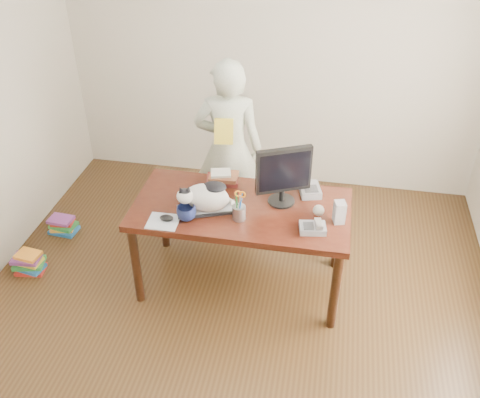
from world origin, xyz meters
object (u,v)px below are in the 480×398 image
(speaker, at_px, (339,212))
(person, at_px, (228,149))
(coffee_mug, at_px, (186,213))
(book_stack, at_px, (223,178))
(mouse, at_px, (166,218))
(desk, at_px, (243,216))
(phone, at_px, (313,227))
(baseball, at_px, (319,210))
(book_pile_a, at_px, (29,263))
(cat, at_px, (205,197))
(book_pile_b, at_px, (63,225))
(pen_cup, at_px, (239,211))
(keyboard, at_px, (207,209))
(calculator, at_px, (310,190))
(monitor, at_px, (284,173))

(speaker, bearing_deg, person, 124.50)
(coffee_mug, relative_size, book_stack, 0.51)
(mouse, bearing_deg, desk, 33.81)
(phone, relative_size, speaker, 1.20)
(baseball, relative_size, book_pile_a, 0.30)
(cat, xyz_separation_m, book_pile_b, (-1.47, 0.45, -0.80))
(pen_cup, bearing_deg, book_pile_a, -178.46)
(keyboard, distance_m, speaker, 0.95)
(mouse, relative_size, coffee_mug, 0.74)
(pen_cup, bearing_deg, phone, -4.51)
(desk, relative_size, phone, 8.02)
(baseball, distance_m, person, 1.11)
(mouse, distance_m, book_pile_b, 1.55)
(coffee_mug, height_order, book_pile_a, coffee_mug)
(keyboard, xyz_separation_m, mouse, (-0.25, -0.17, 0.01))
(cat, distance_m, calculator, 0.83)
(monitor, bearing_deg, pen_cup, -162.97)
(keyboard, height_order, pen_cup, pen_cup)
(baseball, bearing_deg, desk, 171.85)
(book_pile_a, bearing_deg, pen_cup, 1.54)
(cat, relative_size, baseball, 5.02)
(keyboard, height_order, book_pile_b, keyboard)
(coffee_mug, bearing_deg, phone, 2.06)
(monitor, xyz_separation_m, phone, (0.25, -0.29, -0.23))
(book_pile_a, distance_m, book_pile_b, 0.55)
(monitor, distance_m, calculator, 0.35)
(book_stack, bearing_deg, pen_cup, -71.41)
(desk, distance_m, mouse, 0.62)
(pen_cup, bearing_deg, keyboard, 167.35)
(coffee_mug, distance_m, baseball, 0.95)
(pen_cup, bearing_deg, mouse, -166.90)
(mouse, height_order, phone, phone)
(book_pile_b, bearing_deg, mouse, -26.71)
(book_pile_a, bearing_deg, book_pile_b, 86.87)
(book_pile_b, bearing_deg, coffee_mug, -22.87)
(desk, distance_m, pen_cup, 0.32)
(cat, bearing_deg, monitor, 0.20)
(pen_cup, height_order, book_stack, pen_cup)
(mouse, bearing_deg, book_pile_b, 151.74)
(calculator, distance_m, person, 0.88)
(monitor, relative_size, phone, 2.32)
(pen_cup, xyz_separation_m, baseball, (0.55, 0.15, -0.03))
(pen_cup, xyz_separation_m, person, (-0.26, 0.90, -0.02))
(desk, height_order, baseball, baseball)
(keyboard, xyz_separation_m, coffee_mug, (-0.12, -0.13, 0.04))
(mouse, relative_size, baseball, 1.24)
(keyboard, height_order, baseball, baseball)
(keyboard, relative_size, speaker, 2.80)
(desk, height_order, cat, cat)
(phone, relative_size, book_pile_b, 0.77)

